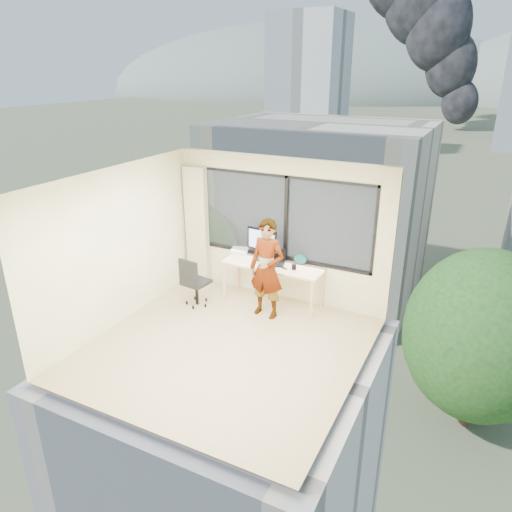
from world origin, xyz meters
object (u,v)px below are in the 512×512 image
Objects in this scene: monitor at (262,244)px; laptop at (274,258)px; desk at (272,284)px; game_console at (240,251)px; handbag at (300,259)px; chair at (196,281)px; person at (267,269)px.

monitor reaches higher than laptop.
game_console is (-0.80, 0.25, 0.41)m from desk.
laptop is at bearing -157.88° from handbag.
chair is 1.58× the size of monitor.
laptop is (1.20, 0.71, 0.40)m from chair.
chair reaches higher than desk.
desk is 4.76× the size of laptop.
monitor is 2.51× the size of handbag.
desk is 5.79× the size of game_console.
chair reaches higher than handbag.
monitor is (-0.28, 0.14, 0.67)m from desk.
laptop is at bearing 61.59° from desk.
desk is at bearing -155.65° from handbag.
handbag is (1.61, 0.92, 0.37)m from chair.
person reaches higher than monitor.
handbag is at bearing 29.51° from desk.
desk is 3.04× the size of monitor.
person is at bearing -120.05° from handbag.
desk is 0.74m from monitor.
laptop is at bearing -32.14° from game_console.
person reaches higher than handbag.
handbag is (0.42, 0.24, 0.47)m from desk.
laptop reaches higher than handbag.
handbag is (0.32, 0.70, -0.02)m from person.
monitor is (-0.38, 0.59, 0.18)m from person.
monitor reaches higher than chair.
monitor is (0.91, 0.81, 0.58)m from chair.
game_console is at bearing 174.30° from handbag.
laptop is (-0.09, 0.49, 0.00)m from person.
desk is 0.49m from laptop.
desk is 0.67m from handbag.
handbag is (1.22, -0.01, 0.05)m from game_console.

